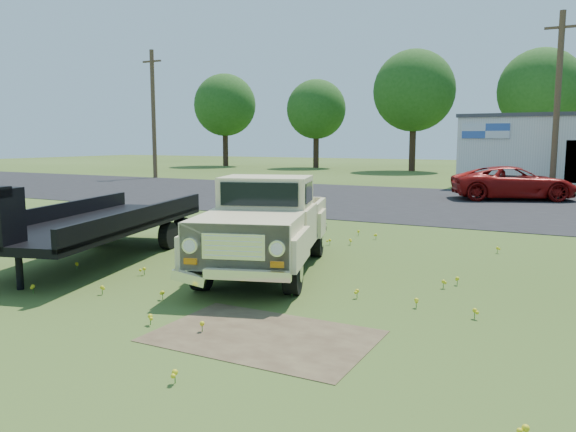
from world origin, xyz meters
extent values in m
plane|color=#354C18|center=(0.00, 0.00, 0.00)|extent=(140.00, 140.00, 0.00)
cube|color=black|center=(0.00, 15.00, 0.00)|extent=(90.00, 14.00, 0.02)
cube|color=#4A3827|center=(1.50, -3.00, 0.00)|extent=(3.00, 2.00, 0.01)
cube|color=#4A3827|center=(-2.00, 3.50, 0.00)|extent=(2.20, 1.60, 0.01)
cube|color=silver|center=(0.50, 22.95, 3.20)|extent=(2.50, 0.08, 0.80)
cylinder|color=#4D3923|center=(-22.00, 22.00, 4.50)|extent=(0.30, 0.30, 9.00)
cube|color=#4D3923|center=(-22.00, 22.00, 8.20)|extent=(1.60, 0.12, 0.12)
cylinder|color=#4D3923|center=(4.00, 22.00, 4.50)|extent=(0.30, 0.30, 9.00)
cube|color=#4D3923|center=(4.00, 22.00, 8.20)|extent=(1.60, 0.12, 0.12)
cylinder|color=#322016|center=(-28.00, 40.00, 1.80)|extent=(0.56, 0.56, 3.60)
sphere|color=#1D4C15|center=(-28.00, 40.00, 6.32)|extent=(6.40, 6.40, 6.40)
cylinder|color=#322016|center=(-18.00, 41.00, 1.62)|extent=(0.56, 0.56, 3.24)
sphere|color=#1D4C15|center=(-18.00, 41.00, 5.69)|extent=(5.76, 5.76, 5.76)
cylinder|color=#322016|center=(-8.00, 39.50, 1.98)|extent=(0.56, 0.56, 3.96)
sphere|color=#1D4C15|center=(-8.00, 39.50, 6.95)|extent=(7.04, 7.04, 7.04)
cylinder|color=#322016|center=(2.00, 40.50, 1.89)|extent=(0.56, 0.56, 3.78)
sphere|color=#1D4C15|center=(2.00, 40.50, 6.64)|extent=(6.72, 6.72, 6.72)
imported|color=maroon|center=(2.57, 17.91, 0.75)|extent=(5.95, 4.36, 1.50)
camera|label=1|loc=(5.27, -9.48, 2.70)|focal=35.00mm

